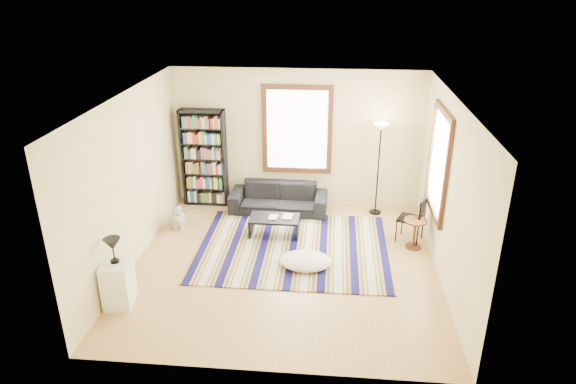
# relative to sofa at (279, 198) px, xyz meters

# --- Properties ---
(floor) EXTENTS (5.00, 5.00, 0.10)m
(floor) POSITION_rel_sofa_xyz_m (0.33, -2.05, -0.33)
(floor) COLOR tan
(floor) RESTS_ON ground
(ceiling) EXTENTS (5.00, 5.00, 0.10)m
(ceiling) POSITION_rel_sofa_xyz_m (0.33, -2.05, 2.57)
(ceiling) COLOR white
(ceiling) RESTS_ON floor
(wall_back) EXTENTS (5.00, 0.10, 2.80)m
(wall_back) POSITION_rel_sofa_xyz_m (0.33, 0.50, 1.12)
(wall_back) COLOR beige
(wall_back) RESTS_ON floor
(wall_front) EXTENTS (5.00, 0.10, 2.80)m
(wall_front) POSITION_rel_sofa_xyz_m (0.33, -4.60, 1.12)
(wall_front) COLOR beige
(wall_front) RESTS_ON floor
(wall_left) EXTENTS (0.10, 5.00, 2.80)m
(wall_left) POSITION_rel_sofa_xyz_m (-2.22, -2.05, 1.12)
(wall_left) COLOR beige
(wall_left) RESTS_ON floor
(wall_right) EXTENTS (0.10, 5.00, 2.80)m
(wall_right) POSITION_rel_sofa_xyz_m (2.88, -2.05, 1.12)
(wall_right) COLOR beige
(wall_right) RESTS_ON floor
(window_back) EXTENTS (1.20, 0.06, 1.60)m
(window_back) POSITION_rel_sofa_xyz_m (0.33, 0.42, 1.32)
(window_back) COLOR white
(window_back) RESTS_ON wall_back
(window_right) EXTENTS (0.06, 1.20, 1.60)m
(window_right) POSITION_rel_sofa_xyz_m (2.80, -1.25, 1.32)
(window_right) COLOR white
(window_right) RESTS_ON wall_right
(rug) EXTENTS (3.36, 2.69, 0.02)m
(rug) POSITION_rel_sofa_xyz_m (0.42, -1.49, -0.27)
(rug) COLOR #0D0C3F
(rug) RESTS_ON floor
(sofa) EXTENTS (1.96, 0.81, 0.57)m
(sofa) POSITION_rel_sofa_xyz_m (0.00, 0.00, 0.00)
(sofa) COLOR black
(sofa) RESTS_ON floor
(bookshelf) EXTENTS (0.90, 0.30, 2.00)m
(bookshelf) POSITION_rel_sofa_xyz_m (-1.55, 0.27, 0.72)
(bookshelf) COLOR black
(bookshelf) RESTS_ON floor
(coffee_table) EXTENTS (0.99, 0.68, 0.36)m
(coffee_table) POSITION_rel_sofa_xyz_m (0.03, -1.03, -0.10)
(coffee_table) COLOR black
(coffee_table) RESTS_ON floor
(book_a) EXTENTS (0.18, 0.23, 0.02)m
(book_a) POSITION_rel_sofa_xyz_m (-0.07, -1.03, 0.09)
(book_a) COLOR beige
(book_a) RESTS_ON coffee_table
(book_b) EXTENTS (0.21, 0.26, 0.02)m
(book_b) POSITION_rel_sofa_xyz_m (0.18, -0.98, 0.09)
(book_b) COLOR beige
(book_b) RESTS_ON coffee_table
(floor_cushion) EXTENTS (0.92, 0.72, 0.21)m
(floor_cushion) POSITION_rel_sofa_xyz_m (0.67, -2.08, -0.18)
(floor_cushion) COLOR silver
(floor_cushion) RESTS_ON floor
(floor_lamp) EXTENTS (0.32, 0.32, 1.86)m
(floor_lamp) POSITION_rel_sofa_xyz_m (1.95, 0.10, 0.65)
(floor_lamp) COLOR black
(floor_lamp) RESTS_ON floor
(side_table) EXTENTS (0.46, 0.46, 0.54)m
(side_table) POSITION_rel_sofa_xyz_m (2.53, -1.27, -0.01)
(side_table) COLOR #4B2312
(side_table) RESTS_ON floor
(folding_chair) EXTENTS (0.54, 0.53, 0.86)m
(folding_chair) POSITION_rel_sofa_xyz_m (2.48, -1.01, 0.15)
(folding_chair) COLOR black
(folding_chair) RESTS_ON floor
(white_cabinet) EXTENTS (0.44, 0.54, 0.70)m
(white_cabinet) POSITION_rel_sofa_xyz_m (-1.97, -3.36, 0.07)
(white_cabinet) COLOR white
(white_cabinet) RESTS_ON floor
(table_lamp) EXTENTS (0.31, 0.31, 0.38)m
(table_lamp) POSITION_rel_sofa_xyz_m (-1.97, -3.36, 0.61)
(table_lamp) COLOR black
(table_lamp) RESTS_ON white_cabinet
(dog) EXTENTS (0.50, 0.59, 0.50)m
(dog) POSITION_rel_sofa_xyz_m (-1.84, -0.86, -0.03)
(dog) COLOR #A8A8A8
(dog) RESTS_ON floor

